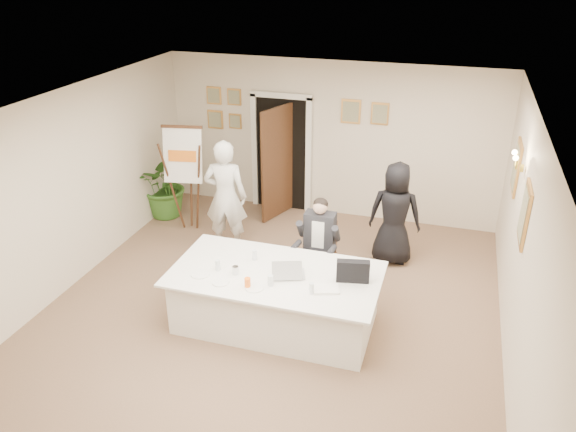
{
  "coord_description": "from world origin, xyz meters",
  "views": [
    {
      "loc": [
        2.1,
        -5.88,
        4.47
      ],
      "look_at": [
        0.11,
        0.6,
        1.24
      ],
      "focal_mm": 35.0,
      "sensor_mm": 36.0,
      "label": 1
    }
  ],
  "objects_px": {
    "flip_chart": "(187,184)",
    "laptop": "(290,265)",
    "paper_stack": "(326,289)",
    "seated_man": "(319,242)",
    "laptop_bag": "(353,271)",
    "standing_man": "(226,197)",
    "potted_palm": "(166,184)",
    "steel_jug": "(235,270)",
    "conference_table": "(276,298)",
    "oj_glass": "(248,283)",
    "standing_woman": "(395,214)"
  },
  "relations": [
    {
      "from": "flip_chart",
      "to": "laptop",
      "type": "relative_size",
      "value": 4.87
    },
    {
      "from": "flip_chart",
      "to": "laptop",
      "type": "xyz_separation_m",
      "value": [
        2.5,
        -2.17,
        0.06
      ]
    },
    {
      "from": "flip_chart",
      "to": "paper_stack",
      "type": "height_order",
      "value": "flip_chart"
    },
    {
      "from": "seated_man",
      "to": "laptop_bag",
      "type": "relative_size",
      "value": 3.4
    },
    {
      "from": "standing_man",
      "to": "laptop_bag",
      "type": "relative_size",
      "value": 4.61
    },
    {
      "from": "flip_chart",
      "to": "laptop_bag",
      "type": "relative_size",
      "value": 4.6
    },
    {
      "from": "standing_man",
      "to": "laptop",
      "type": "bearing_deg",
      "value": 123.24
    },
    {
      "from": "potted_palm",
      "to": "steel_jug",
      "type": "xyz_separation_m",
      "value": [
        2.49,
        -2.79,
        0.21
      ]
    },
    {
      "from": "conference_table",
      "to": "standing_man",
      "type": "height_order",
      "value": "standing_man"
    },
    {
      "from": "potted_palm",
      "to": "laptop_bag",
      "type": "xyz_separation_m",
      "value": [
        3.93,
        -2.52,
        0.3
      ]
    },
    {
      "from": "oj_glass",
      "to": "steel_jug",
      "type": "bearing_deg",
      "value": 136.12
    },
    {
      "from": "standing_woman",
      "to": "paper_stack",
      "type": "height_order",
      "value": "standing_woman"
    },
    {
      "from": "seated_man",
      "to": "standing_man",
      "type": "bearing_deg",
      "value": 147.65
    },
    {
      "from": "potted_palm",
      "to": "oj_glass",
      "type": "xyz_separation_m",
      "value": [
        2.74,
        -3.04,
        0.22
      ]
    },
    {
      "from": "conference_table",
      "to": "oj_glass",
      "type": "distance_m",
      "value": 0.65
    },
    {
      "from": "conference_table",
      "to": "standing_man",
      "type": "distance_m",
      "value": 2.28
    },
    {
      "from": "laptop_bag",
      "to": "potted_palm",
      "type": "bearing_deg",
      "value": 135.81
    },
    {
      "from": "paper_stack",
      "to": "oj_glass",
      "type": "height_order",
      "value": "oj_glass"
    },
    {
      "from": "flip_chart",
      "to": "paper_stack",
      "type": "distance_m",
      "value": 3.84
    },
    {
      "from": "conference_table",
      "to": "laptop",
      "type": "relative_size",
      "value": 6.96
    },
    {
      "from": "conference_table",
      "to": "steel_jug",
      "type": "bearing_deg",
      "value": -159.64
    },
    {
      "from": "seated_man",
      "to": "laptop_bag",
      "type": "height_order",
      "value": "seated_man"
    },
    {
      "from": "paper_stack",
      "to": "laptop_bag",
      "type": "bearing_deg",
      "value": 48.24
    },
    {
      "from": "conference_table",
      "to": "flip_chart",
      "type": "relative_size",
      "value": 1.43
    },
    {
      "from": "flip_chart",
      "to": "steel_jug",
      "type": "distance_m",
      "value": 2.99
    },
    {
      "from": "conference_table",
      "to": "seated_man",
      "type": "bearing_deg",
      "value": 75.54
    },
    {
      "from": "laptop",
      "to": "standing_woman",
      "type": "bearing_deg",
      "value": 44.35
    },
    {
      "from": "potted_palm",
      "to": "steel_jug",
      "type": "relative_size",
      "value": 11.26
    },
    {
      "from": "seated_man",
      "to": "potted_palm",
      "type": "distance_m",
      "value": 3.58
    },
    {
      "from": "seated_man",
      "to": "paper_stack",
      "type": "distance_m",
      "value": 1.38
    },
    {
      "from": "standing_man",
      "to": "laptop",
      "type": "xyz_separation_m",
      "value": [
        1.59,
        -1.71,
        -0.02
      ]
    },
    {
      "from": "standing_man",
      "to": "standing_woman",
      "type": "height_order",
      "value": "standing_man"
    },
    {
      "from": "seated_man",
      "to": "flip_chart",
      "type": "height_order",
      "value": "flip_chart"
    },
    {
      "from": "standing_woman",
      "to": "steel_jug",
      "type": "height_order",
      "value": "standing_woman"
    },
    {
      "from": "laptop",
      "to": "conference_table",
      "type": "bearing_deg",
      "value": 163.45
    },
    {
      "from": "laptop_bag",
      "to": "flip_chart",
      "type": "bearing_deg",
      "value": 136.03
    },
    {
      "from": "steel_jug",
      "to": "flip_chart",
      "type": "bearing_deg",
      "value": 127.98
    },
    {
      "from": "standing_woman",
      "to": "conference_table",
      "type": "bearing_deg",
      "value": 59.04
    },
    {
      "from": "conference_table",
      "to": "steel_jug",
      "type": "height_order",
      "value": "steel_jug"
    },
    {
      "from": "potted_palm",
      "to": "seated_man",
      "type": "bearing_deg",
      "value": -24.9
    },
    {
      "from": "flip_chart",
      "to": "paper_stack",
      "type": "bearing_deg",
      "value": -38.28
    },
    {
      "from": "laptop",
      "to": "laptop_bag",
      "type": "relative_size",
      "value": 0.95
    },
    {
      "from": "flip_chart",
      "to": "standing_woman",
      "type": "bearing_deg",
      "value": -1.04
    },
    {
      "from": "conference_table",
      "to": "flip_chart",
      "type": "xyz_separation_m",
      "value": [
        -2.31,
        2.18,
        0.47
      ]
    },
    {
      "from": "flip_chart",
      "to": "laptop_bag",
      "type": "xyz_separation_m",
      "value": [
        3.28,
        -2.09,
        0.06
      ]
    },
    {
      "from": "standing_woman",
      "to": "laptop_bag",
      "type": "xyz_separation_m",
      "value": [
        -0.26,
        -2.02,
        0.1
      ]
    },
    {
      "from": "laptop_bag",
      "to": "paper_stack",
      "type": "relative_size",
      "value": 1.31
    },
    {
      "from": "flip_chart",
      "to": "paper_stack",
      "type": "relative_size",
      "value": 6.03
    },
    {
      "from": "seated_man",
      "to": "paper_stack",
      "type": "height_order",
      "value": "seated_man"
    },
    {
      "from": "laptop_bag",
      "to": "conference_table",
      "type": "bearing_deg",
      "value": 174.07
    }
  ]
}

